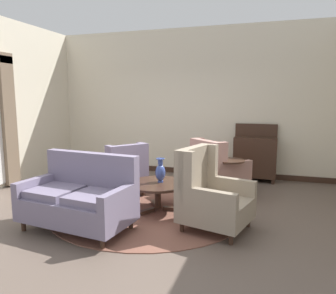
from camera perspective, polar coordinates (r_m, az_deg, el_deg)
The scene contains 13 objects.
ground at distance 5.03m, azimuth -4.59°, elevation -11.82°, with size 9.06×9.06×0.00m, color brown.
wall_back at distance 7.48m, azimuth 3.76°, elevation 7.88°, with size 6.63×0.08×3.32m, color beige.
wall_left at distance 7.26m, azimuth -26.49°, elevation 6.98°, with size 0.08×4.06×3.32m, color beige.
baseboard_back at distance 7.61m, azimuth 3.54°, elevation -4.26°, with size 6.47×0.03×0.12m, color #382319.
area_rug at distance 5.29m, azimuth -3.34°, elevation -10.69°, with size 3.12×3.12×0.01m, color brown.
coffee_table at distance 5.06m, azimuth -1.82°, elevation -7.17°, with size 0.95×0.95×0.45m.
porcelain_vase at distance 5.03m, azimuth -1.36°, elevation -4.38°, with size 0.16×0.16×0.38m.
settee at distance 4.53m, azimuth -15.48°, elevation -8.84°, with size 1.57×0.97×1.01m.
armchair_beside_settee at distance 4.41m, azimuth 7.46°, elevation -8.58°, with size 1.02×0.99×1.10m.
armchair_far_left at distance 5.89m, azimuth -8.25°, elevation -4.54°, with size 1.12×1.09×0.97m.
armchair_near_sideboard at distance 5.92m, azimuth 8.66°, elevation -4.32°, with size 1.13×1.14×1.03m.
side_table at distance 5.74m, azimuth 10.82°, elevation -4.95°, with size 0.52×0.52×0.70m.
sideboard at distance 7.07m, azimuth 15.15°, elevation -1.62°, with size 0.88×0.40×1.21m.
Camera 1 is at (1.80, -4.36, 1.75)m, focal length 34.33 mm.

